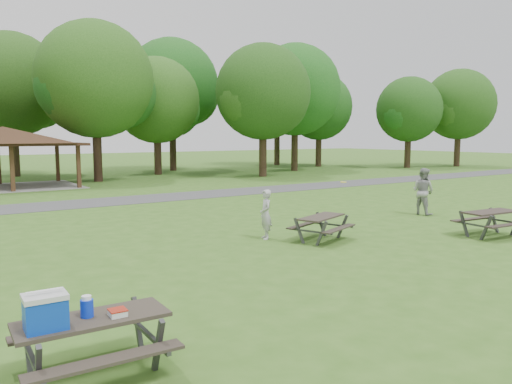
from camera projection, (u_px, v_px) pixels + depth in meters
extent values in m
plane|color=#35611B|center=(310.00, 257.00, 13.34)|extent=(160.00, 160.00, 0.00)
cube|color=#424244|center=(126.00, 200.00, 24.81)|extent=(120.00, 3.20, 0.02)
cube|color=#3A2515|center=(12.00, 169.00, 28.39)|extent=(0.22, 0.22, 2.60)
cube|color=#372114|center=(79.00, 167.00, 30.47)|extent=(0.22, 0.22, 2.60)
cube|color=#3D2616|center=(58.00, 163.00, 34.90)|extent=(0.22, 0.22, 2.60)
cube|color=black|center=(4.00, 144.00, 30.45)|extent=(8.60, 6.60, 0.16)
pyramid|color=#352115|center=(3.00, 135.00, 30.38)|extent=(7.01, 7.01, 1.00)
cube|color=gray|center=(6.00, 188.00, 30.75)|extent=(8.40, 6.40, 0.03)
cylinder|color=black|center=(97.00, 153.00, 34.72)|extent=(0.60, 0.60, 4.02)
sphere|color=#204A15|center=(95.00, 79.00, 34.15)|extent=(8.00, 8.00, 8.00)
sphere|color=#123F12|center=(119.00, 93.00, 35.50)|extent=(5.20, 5.20, 5.20)
sphere|color=#144614|center=(72.00, 87.00, 33.15)|extent=(4.80, 4.80, 4.80)
cylinder|color=black|center=(158.00, 154.00, 40.99)|extent=(0.60, 0.60, 3.43)
sphere|color=#214C15|center=(157.00, 100.00, 40.50)|extent=(7.00, 7.00, 7.00)
sphere|color=#184F16|center=(173.00, 110.00, 41.71)|extent=(4.55, 4.55, 4.55)
sphere|color=#1D4513|center=(141.00, 106.00, 39.61)|extent=(4.20, 4.20, 4.20)
cylinder|color=#2F1F15|center=(263.00, 152.00, 39.02)|extent=(0.60, 0.60, 3.78)
sphere|color=#194012|center=(263.00, 92.00, 38.49)|extent=(7.40, 7.40, 7.40)
sphere|color=#194B15|center=(278.00, 103.00, 39.75)|extent=(4.81, 4.81, 4.81)
sphere|color=#1F4814|center=(248.00, 98.00, 37.56)|extent=(4.44, 4.44, 4.44)
cylinder|color=black|center=(295.00, 148.00, 45.23)|extent=(0.60, 0.60, 4.20)
sphere|color=#154C16|center=(295.00, 90.00, 44.65)|extent=(8.20, 8.20, 8.20)
sphere|color=#164D16|center=(309.00, 100.00, 46.02)|extent=(5.33, 5.33, 5.33)
sphere|color=#164212|center=(282.00, 96.00, 43.63)|extent=(4.92, 4.92, 4.92)
cylinder|color=#302115|center=(319.00, 149.00, 51.51)|extent=(0.60, 0.60, 3.57)
sphere|color=#154513|center=(319.00, 107.00, 51.02)|extent=(6.80, 6.80, 6.80)
sphere|color=#204B15|center=(328.00, 114.00, 52.20)|extent=(4.42, 4.42, 4.42)
sphere|color=#204F16|center=(310.00, 111.00, 50.15)|extent=(4.08, 4.08, 4.08)
cylinder|color=black|center=(408.00, 151.00, 49.57)|extent=(0.60, 0.60, 3.36)
sphere|color=#174112|center=(409.00, 109.00, 49.11)|extent=(6.40, 6.40, 6.40)
sphere|color=#1C4915|center=(416.00, 116.00, 50.23)|extent=(4.16, 4.16, 4.16)
sphere|color=#144814|center=(402.00, 114.00, 48.28)|extent=(3.84, 3.84, 3.84)
cylinder|color=black|center=(15.00, 150.00, 39.02)|extent=(0.60, 0.60, 4.13)
sphere|color=#1C4112|center=(12.00, 84.00, 38.44)|extent=(8.00, 8.00, 8.00)
sphere|color=#1C4914|center=(36.00, 96.00, 39.79)|extent=(5.20, 5.20, 5.20)
cylinder|color=black|center=(173.00, 146.00, 45.48)|extent=(0.60, 0.60, 4.55)
sphere|color=#144915|center=(172.00, 85.00, 44.86)|extent=(8.40, 8.40, 8.40)
sphere|color=#164513|center=(189.00, 96.00, 46.27)|extent=(5.46, 5.46, 5.46)
sphere|color=#154814|center=(155.00, 91.00, 43.83)|extent=(5.04, 5.04, 5.04)
cylinder|color=#2F2215|center=(277.00, 145.00, 54.03)|extent=(0.60, 0.60, 4.27)
sphere|color=#154714|center=(277.00, 97.00, 53.45)|extent=(8.00, 8.00, 8.00)
sphere|color=#154714|center=(289.00, 106.00, 54.80)|extent=(5.20, 5.20, 5.20)
sphere|color=#1C4213|center=(266.00, 102.00, 52.45)|extent=(4.80, 4.80, 4.80)
cylinder|color=#302115|center=(457.00, 149.00, 51.69)|extent=(0.60, 0.60, 3.67)
sphere|color=#1B4413|center=(459.00, 104.00, 51.18)|extent=(7.20, 7.20, 7.20)
sphere|color=#164714|center=(465.00, 112.00, 52.42)|extent=(4.68, 4.68, 4.68)
sphere|color=#204B15|center=(452.00, 109.00, 50.27)|extent=(4.32, 4.32, 4.32)
cube|color=#2E2821|center=(92.00, 319.00, 6.63)|extent=(1.99, 0.85, 0.05)
cube|color=#2C2520|center=(107.00, 361.00, 6.13)|extent=(1.97, 0.35, 0.04)
cube|color=#2D2521|center=(82.00, 327.00, 7.21)|extent=(1.97, 0.35, 0.04)
cube|color=#38383A|center=(38.00, 375.00, 5.93)|extent=(0.08, 0.41, 0.85)
cube|color=#444447|center=(28.00, 350.00, 6.62)|extent=(0.08, 0.41, 0.85)
cube|color=#444446|center=(33.00, 359.00, 6.27)|extent=(0.12, 1.59, 0.05)
cube|color=#3F3E41|center=(158.00, 346.00, 6.73)|extent=(0.08, 0.41, 0.85)
cube|color=#3E3E40|center=(138.00, 327.00, 7.42)|extent=(0.08, 0.41, 0.85)
cube|color=#414244|center=(147.00, 334.00, 7.07)|extent=(0.12, 1.59, 0.05)
cube|color=#0C3DC0|center=(46.00, 314.00, 6.20)|extent=(0.51, 0.38, 0.39)
cube|color=silver|center=(45.00, 297.00, 6.18)|extent=(0.53, 0.41, 0.06)
cylinder|color=white|center=(44.00, 291.00, 6.17)|extent=(0.43, 0.05, 0.03)
cylinder|color=#0D30D0|center=(87.00, 308.00, 6.63)|extent=(0.19, 0.19, 0.24)
cylinder|color=white|center=(86.00, 298.00, 6.61)|extent=(0.14, 0.14, 0.05)
cube|color=silver|center=(118.00, 313.00, 6.68)|extent=(0.22, 0.22, 0.08)
cube|color=#A62213|center=(118.00, 310.00, 6.67)|extent=(0.23, 0.23, 0.02)
cube|color=#302922|center=(321.00, 217.00, 15.29)|extent=(1.95, 1.30, 0.05)
cube|color=#2D2620|center=(339.00, 229.00, 14.98)|extent=(1.79, 0.87, 0.04)
cube|color=black|center=(304.00, 225.00, 15.67)|extent=(1.79, 0.87, 0.04)
cube|color=#444446|center=(322.00, 234.00, 14.55)|extent=(0.19, 0.38, 0.79)
cube|color=#434346|center=(299.00, 231.00, 14.99)|extent=(0.19, 0.38, 0.79)
cube|color=#3D3D3F|center=(310.00, 231.00, 14.77)|extent=(0.57, 1.40, 0.05)
cube|color=#3E3F41|center=(342.00, 227.00, 15.68)|extent=(0.19, 0.38, 0.79)
cube|color=#39393C|center=(321.00, 224.00, 16.11)|extent=(0.19, 0.38, 0.79)
cube|color=#434346|center=(332.00, 225.00, 15.89)|extent=(0.57, 1.40, 0.05)
cube|color=#2C2420|center=(491.00, 212.00, 15.97)|extent=(2.00, 0.95, 0.05)
cube|color=#2A221E|center=(509.00, 225.00, 15.45)|extent=(1.95, 0.46, 0.04)
cube|color=#332924|center=(473.00, 219.00, 16.56)|extent=(1.95, 0.46, 0.04)
cube|color=#3C3C3E|center=(486.00, 228.00, 15.31)|extent=(0.10, 0.41, 0.84)
cube|color=#3B3B3D|center=(464.00, 224.00, 16.01)|extent=(0.10, 0.41, 0.84)
cube|color=#424245|center=(475.00, 225.00, 15.65)|extent=(0.21, 1.57, 0.05)
cube|color=#434446|center=(494.00, 220.00, 16.72)|extent=(0.10, 0.41, 0.84)
cube|color=#3A3A3C|center=(505.00, 221.00, 16.37)|extent=(0.21, 1.57, 0.05)
cylinder|color=yellow|center=(343.00, 182.00, 17.47)|extent=(0.25, 0.25, 0.02)
imported|color=#ADACAF|center=(266.00, 214.00, 15.53)|extent=(0.54, 0.66, 1.55)
imported|color=gray|center=(423.00, 191.00, 20.30)|extent=(0.78, 0.97, 1.91)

